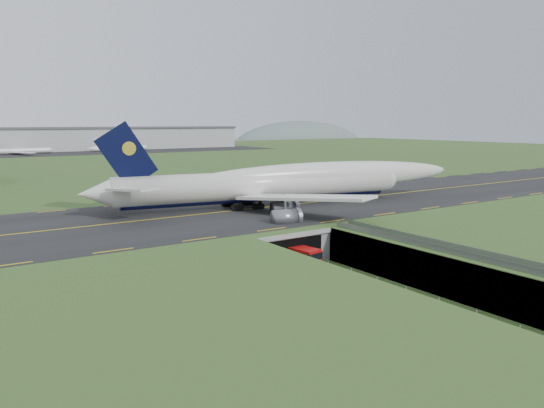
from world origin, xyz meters
TOP-DOWN VIEW (x-y plane):
  - ground at (0.00, 0.00)m, footprint 900.00×900.00m
  - airfield_deck at (0.00, 0.00)m, footprint 800.00×800.00m
  - trench_road at (0.00, -7.50)m, footprint 12.00×75.00m
  - taxiway at (0.00, 33.00)m, footprint 800.00×44.00m
  - tunnel_portal at (0.00, 16.71)m, footprint 17.00×22.30m
  - guideway at (11.00, -19.11)m, footprint 3.00×53.00m
  - jumbo_jet at (17.08, 33.42)m, footprint 90.75×58.48m
  - shuttle_tram at (0.33, 7.59)m, footprint 4.71×9.12m
  - cargo_terminal at (-0.06, 299.41)m, footprint 320.00×67.00m
  - distant_hills at (64.38, 430.00)m, footprint 700.00×91.00m

SIDE VIEW (x-z plane):
  - distant_hills at x=64.38m, z-range -34.00..26.00m
  - ground at x=0.00m, z-range 0.00..0.00m
  - trench_road at x=0.00m, z-range 0.00..0.20m
  - shuttle_tram at x=0.33m, z-range 0.16..3.68m
  - airfield_deck at x=0.00m, z-range 0.00..6.00m
  - tunnel_portal at x=0.00m, z-range 0.33..6.33m
  - guideway at x=11.00m, z-range 1.80..8.85m
  - taxiway at x=0.00m, z-range 6.00..6.18m
  - jumbo_jet at x=17.08m, z-range 1.46..21.07m
  - cargo_terminal at x=-0.06m, z-range 6.16..21.76m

